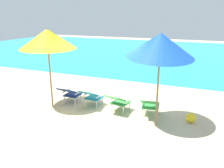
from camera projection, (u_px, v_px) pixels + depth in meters
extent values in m
plane|color=#CCB78E|center=(139.00, 80.00, 11.27)|extent=(40.00, 40.00, 0.00)
cube|color=#28B2B7|center=(169.00, 53.00, 18.84)|extent=(40.00, 18.00, 0.01)
cube|color=navy|center=(73.00, 95.00, 8.34)|extent=(0.53, 0.51, 0.04)
cube|color=navy|center=(67.00, 91.00, 7.94)|extent=(0.53, 0.52, 0.27)
cylinder|color=white|center=(71.00, 96.00, 8.65)|extent=(0.04, 0.04, 0.26)
cylinder|color=white|center=(81.00, 98.00, 8.49)|extent=(0.04, 0.04, 0.26)
cylinder|color=white|center=(64.00, 100.00, 8.28)|extent=(0.04, 0.04, 0.26)
cylinder|color=white|center=(75.00, 101.00, 8.12)|extent=(0.04, 0.04, 0.26)
cube|color=white|center=(66.00, 91.00, 8.40)|extent=(0.04, 0.50, 0.03)
cube|color=white|center=(79.00, 92.00, 8.22)|extent=(0.04, 0.50, 0.03)
cube|color=teal|center=(94.00, 98.00, 8.05)|extent=(0.56, 0.54, 0.04)
cube|color=teal|center=(88.00, 93.00, 7.66)|extent=(0.56, 0.55, 0.27)
cylinder|color=white|center=(92.00, 99.00, 8.37)|extent=(0.04, 0.04, 0.26)
cylinder|color=white|center=(103.00, 101.00, 8.18)|extent=(0.04, 0.04, 0.26)
cylinder|color=white|center=(86.00, 103.00, 8.01)|extent=(0.04, 0.04, 0.26)
cylinder|color=white|center=(96.00, 105.00, 7.82)|extent=(0.04, 0.04, 0.26)
cube|color=white|center=(88.00, 93.00, 8.13)|extent=(0.07, 0.50, 0.03)
cube|color=white|center=(100.00, 96.00, 7.90)|extent=(0.07, 0.50, 0.03)
cube|color=#338E3D|center=(120.00, 103.00, 7.60)|extent=(0.58, 0.57, 0.04)
cube|color=#338E3D|center=(115.00, 98.00, 7.22)|extent=(0.59, 0.58, 0.27)
cylinder|color=white|center=(118.00, 104.00, 7.93)|extent=(0.04, 0.04, 0.26)
cylinder|color=white|center=(129.00, 106.00, 7.71)|extent=(0.04, 0.04, 0.26)
cylinder|color=white|center=(111.00, 108.00, 7.58)|extent=(0.04, 0.04, 0.26)
cylinder|color=white|center=(123.00, 110.00, 7.37)|extent=(0.04, 0.04, 0.26)
cube|color=white|center=(114.00, 98.00, 7.70)|extent=(0.10, 0.50, 0.03)
cube|color=white|center=(128.00, 101.00, 7.44)|extent=(0.10, 0.50, 0.03)
cube|color=#338E3D|center=(151.00, 106.00, 7.30)|extent=(0.59, 0.57, 0.04)
cube|color=#338E3D|center=(150.00, 102.00, 6.88)|extent=(0.59, 0.58, 0.27)
cylinder|color=white|center=(144.00, 108.00, 7.59)|extent=(0.04, 0.04, 0.26)
cylinder|color=white|center=(158.00, 109.00, 7.48)|extent=(0.04, 0.04, 0.26)
cylinder|color=white|center=(143.00, 113.00, 7.20)|extent=(0.04, 0.04, 0.26)
cylinder|color=white|center=(157.00, 114.00, 7.09)|extent=(0.04, 0.04, 0.26)
cube|color=white|center=(142.00, 102.00, 7.32)|extent=(0.10, 0.50, 0.03)
cube|color=white|center=(159.00, 103.00, 7.20)|extent=(0.10, 0.50, 0.03)
cylinder|color=olive|center=(51.00, 78.00, 7.67)|extent=(0.05, 0.05, 2.04)
cone|color=yellow|center=(47.00, 39.00, 7.29)|extent=(2.47, 2.47, 0.65)
sphere|color=#4C3823|center=(47.00, 30.00, 7.21)|extent=(0.07, 0.07, 0.07)
cylinder|color=olive|center=(157.00, 92.00, 6.32)|extent=(0.05, 0.05, 2.03)
cone|color=blue|center=(160.00, 45.00, 5.94)|extent=(2.45, 2.47, 0.77)
sphere|color=#4C3823|center=(161.00, 34.00, 5.86)|extent=(0.07, 0.07, 0.07)
sphere|color=yellow|center=(190.00, 118.00, 6.80)|extent=(0.29, 0.29, 0.29)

